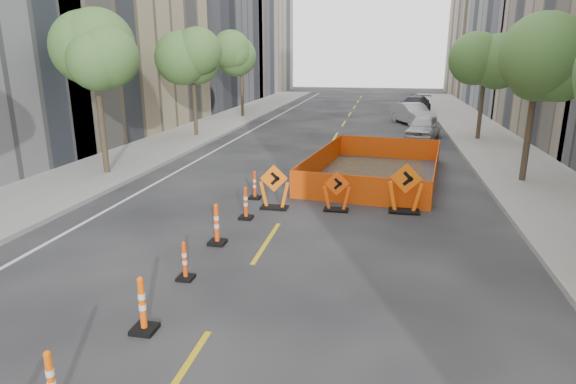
% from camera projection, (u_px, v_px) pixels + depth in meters
% --- Properties ---
extents(ground_plane, '(140.00, 140.00, 0.00)m').
position_uv_depth(ground_plane, '(218.00, 318.00, 9.27)').
color(ground_plane, black).
extents(sidewalk_left, '(4.00, 90.00, 0.15)m').
position_uv_depth(sidewalk_left, '(119.00, 163.00, 22.27)').
color(sidewalk_left, gray).
rests_on(sidewalk_left, ground).
extents(sidewalk_right, '(4.00, 90.00, 0.15)m').
position_uv_depth(sidewalk_right, '(538.00, 182.00, 18.87)').
color(sidewalk_right, gray).
rests_on(sidewalk_right, ground).
extents(bld_left_d, '(12.00, 16.00, 14.00)m').
position_uv_depth(bld_left_d, '(184.00, 33.00, 47.53)').
color(bld_left_d, '#4C4C51').
rests_on(bld_left_d, ground).
extents(bld_left_e, '(12.00, 20.00, 20.00)m').
position_uv_depth(bld_left_e, '(233.00, 14.00, 62.17)').
color(bld_left_e, gray).
rests_on(bld_left_e, ground).
extents(bld_right_e, '(12.00, 14.00, 16.00)m').
position_uv_depth(bld_right_e, '(506.00, 29.00, 59.12)').
color(bld_right_e, tan).
rests_on(bld_right_e, ground).
extents(tree_l_b, '(2.80, 2.80, 5.95)m').
position_uv_depth(tree_l_b, '(96.00, 65.00, 19.05)').
color(tree_l_b, '#382B1E').
rests_on(tree_l_b, ground).
extents(tree_l_c, '(2.80, 2.80, 5.95)m').
position_uv_depth(tree_l_c, '(193.00, 61.00, 28.48)').
color(tree_l_c, '#382B1E').
rests_on(tree_l_c, ground).
extents(tree_l_d, '(2.80, 2.80, 5.95)m').
position_uv_depth(tree_l_d, '(241.00, 60.00, 37.91)').
color(tree_l_d, '#382B1E').
rests_on(tree_l_d, ground).
extents(tree_r_b, '(2.80, 2.80, 5.95)m').
position_uv_depth(tree_r_b, '(538.00, 65.00, 17.76)').
color(tree_r_b, '#382B1E').
rests_on(tree_r_b, ground).
extents(tree_r_c, '(2.80, 2.80, 5.95)m').
position_uv_depth(tree_r_c, '(486.00, 62.00, 27.19)').
color(tree_r_c, '#382B1E').
rests_on(tree_r_c, ground).
extents(channelizer_1, '(0.39, 0.39, 0.98)m').
position_uv_depth(channelizer_1, '(51.00, 381.00, 6.72)').
color(channelizer_1, '#E95A09').
rests_on(channelizer_1, ground).
extents(channelizer_2, '(0.43, 0.43, 1.10)m').
position_uv_depth(channelizer_2, '(142.00, 304.00, 8.68)').
color(channelizer_2, '#F3560A').
rests_on(channelizer_2, ground).
extents(channelizer_3, '(0.36, 0.36, 0.91)m').
position_uv_depth(channelizer_3, '(185.00, 261.00, 10.76)').
color(channelizer_3, '#E24309').
rests_on(channelizer_3, ground).
extents(channelizer_4, '(0.45, 0.45, 1.13)m').
position_uv_depth(channelizer_4, '(217.00, 224.00, 12.76)').
color(channelizer_4, '#FD470A').
rests_on(channelizer_4, ground).
extents(channelizer_5, '(0.40, 0.40, 1.03)m').
position_uv_depth(channelizer_5, '(246.00, 203.00, 14.77)').
color(channelizer_5, '#D54109').
rests_on(channelizer_5, ground).
extents(channelizer_6, '(0.40, 0.40, 1.01)m').
position_uv_depth(channelizer_6, '(255.00, 185.00, 16.86)').
color(channelizer_6, '#E53A09').
rests_on(channelizer_6, ground).
extents(chevron_sign_left, '(1.08, 0.76, 1.49)m').
position_uv_depth(chevron_sign_left, '(274.00, 187.00, 15.69)').
color(chevron_sign_left, '#FF680A').
rests_on(chevron_sign_left, ground).
extents(chevron_sign_center, '(0.93, 0.62, 1.32)m').
position_uv_depth(chevron_sign_center, '(337.00, 191.00, 15.50)').
color(chevron_sign_center, '#F74C0A').
rests_on(chevron_sign_center, ground).
extents(chevron_sign_right, '(1.17, 0.81, 1.63)m').
position_uv_depth(chevron_sign_right, '(406.00, 188.00, 15.28)').
color(chevron_sign_right, '#EF5C0A').
rests_on(chevron_sign_right, ground).
extents(safety_fence, '(5.75, 8.65, 1.02)m').
position_uv_depth(safety_fence, '(376.00, 165.00, 19.89)').
color(safety_fence, '#E04E0B').
rests_on(safety_fence, ground).
extents(parked_car_near, '(2.56, 4.44, 1.42)m').
position_uv_depth(parked_car_near, '(423.00, 128.00, 28.72)').
color(parked_car_near, '#AFAFB1').
rests_on(parked_car_near, ground).
extents(parked_car_mid, '(3.30, 4.86, 1.52)m').
position_uv_depth(parked_car_mid, '(413.00, 114.00, 35.11)').
color(parked_car_mid, '#AAA9AE').
rests_on(parked_car_mid, ground).
extents(parked_car_far, '(3.44, 5.69, 1.54)m').
position_uv_depth(parked_car_far, '(414.00, 106.00, 40.76)').
color(parked_car_far, black).
rests_on(parked_car_far, ground).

